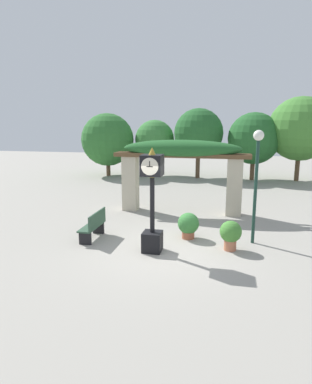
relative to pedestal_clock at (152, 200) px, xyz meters
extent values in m
plane|color=gray|center=(0.17, 0.13, -1.51)|extent=(60.00, 60.00, 0.00)
cube|color=black|center=(0.00, 0.00, -1.22)|extent=(0.53, 0.53, 0.57)
cylinder|color=black|center=(0.00, 0.00, -0.15)|extent=(0.13, 0.13, 1.58)
cylinder|color=gold|center=(0.00, 0.00, 0.67)|extent=(0.21, 0.21, 0.04)
cube|color=black|center=(0.00, 0.00, 0.97)|extent=(0.57, 0.57, 0.57)
cylinder|color=beige|center=(0.00, -0.30, 0.97)|extent=(0.47, 0.02, 0.47)
cylinder|color=beige|center=(0.00, 0.30, 0.97)|extent=(0.47, 0.02, 0.47)
cube|color=black|center=(0.00, -0.31, 0.97)|extent=(0.16, 0.01, 0.02)
cube|color=black|center=(0.00, -0.31, 1.04)|extent=(0.02, 0.01, 0.15)
cone|color=gold|center=(0.00, 0.00, 1.36)|extent=(0.20, 0.20, 0.20)
cube|color=#BCB299|center=(-1.95, 4.49, -0.38)|extent=(0.59, 0.59, 2.26)
cube|color=#BCB299|center=(2.29, 4.49, -0.38)|extent=(0.59, 0.59, 2.26)
cube|color=brown|center=(0.17, 4.19, 0.84)|extent=(5.43, 0.12, 0.16)
cube|color=brown|center=(0.17, 4.49, 0.84)|extent=(5.43, 0.12, 0.16)
cube|color=brown|center=(0.17, 4.79, 0.84)|extent=(5.43, 0.12, 0.16)
ellipsoid|color=#235B28|center=(0.17, 4.49, 1.09)|extent=(4.74, 1.19, 0.70)
cylinder|color=#9E563D|center=(0.87, 1.32, -1.39)|extent=(0.40, 0.40, 0.24)
sphere|color=#387A38|center=(0.87, 1.32, -1.01)|extent=(0.68, 0.68, 0.68)
cylinder|color=#B26B4C|center=(2.18, 0.55, -1.35)|extent=(0.35, 0.35, 0.32)
sphere|color=#427F33|center=(2.18, 0.55, -0.95)|extent=(0.63, 0.63, 0.63)
cube|color=#2D4C38|center=(-2.10, 0.64, -1.09)|extent=(0.42, 1.35, 0.05)
cube|color=#2D4C38|center=(-1.91, 0.64, -0.84)|extent=(0.04, 1.35, 0.45)
cube|color=black|center=(-2.10, 1.18, -1.31)|extent=(0.38, 0.08, 0.39)
cube|color=black|center=(-2.10, 0.10, -1.31)|extent=(0.38, 0.08, 0.39)
cylinder|color=#19382D|center=(2.86, 1.32, 0.04)|extent=(0.10, 0.10, 3.10)
sphere|color=white|center=(2.86, 1.32, 1.75)|extent=(0.31, 0.31, 0.31)
cylinder|color=brown|center=(-6.08, 13.18, -0.89)|extent=(0.28, 0.28, 1.23)
sphere|color=#2D6B2D|center=(-6.08, 13.18, 0.96)|extent=(3.54, 3.54, 3.54)
cylinder|color=brown|center=(-2.97, 13.95, -0.74)|extent=(0.28, 0.28, 1.53)
sphere|color=#387A38|center=(-2.97, 13.95, 0.96)|extent=(2.67, 2.67, 2.67)
cylinder|color=brown|center=(0.04, 13.51, -0.60)|extent=(0.28, 0.28, 1.82)
sphere|color=#235B28|center=(0.04, 13.51, 1.43)|extent=(3.18, 3.18, 3.18)
cylinder|color=brown|center=(3.52, 13.47, -0.76)|extent=(0.28, 0.28, 1.50)
sphere|color=#235B28|center=(3.52, 13.47, 1.13)|extent=(3.25, 3.25, 3.25)
cylinder|color=brown|center=(6.25, 13.64, -0.58)|extent=(0.28, 0.28, 1.86)
sphere|color=#427F33|center=(6.25, 13.64, 1.72)|extent=(3.92, 3.92, 3.92)
camera|label=1|loc=(2.05, -9.06, 2.12)|focal=32.00mm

